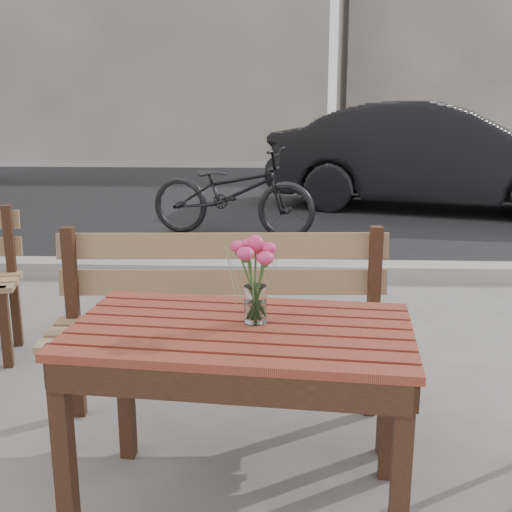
{
  "coord_description": "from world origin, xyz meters",
  "views": [
    {
      "loc": [
        0.07,
        -2.03,
        1.44
      ],
      "look_at": [
        -0.02,
        0.06,
        0.91
      ],
      "focal_mm": 45.0,
      "sensor_mm": 36.0,
      "label": 1
    }
  ],
  "objects": [
    {
      "name": "ground",
      "position": [
        0.0,
        0.0,
        0.0
      ],
      "size": [
        80.0,
        80.0,
        0.0
      ],
      "primitive_type": "plane",
      "color": "slate",
      "rests_on": "ground"
    },
    {
      "name": "parked_car",
      "position": [
        2.01,
        6.27,
        0.68
      ],
      "size": [
        4.38,
        2.52,
        1.37
      ],
      "primitive_type": "imported",
      "rotation": [
        0.0,
        0.0,
        1.29
      ],
      "color": "black",
      "rests_on": "ground"
    },
    {
      "name": "main_bench",
      "position": [
        -0.19,
        0.59,
        0.55
      ],
      "size": [
        1.49,
        0.51,
        0.91
      ],
      "rotation": [
        0.0,
        0.0,
        0.05
      ],
      "color": "#91704B",
      "rests_on": "ground"
    },
    {
      "name": "street",
      "position": [
        0.0,
        5.06,
        0.03
      ],
      "size": [
        30.0,
        8.12,
        0.12
      ],
      "color": "black",
      "rests_on": "ground"
    },
    {
      "name": "bicycle",
      "position": [
        -0.47,
        4.55,
        0.46
      ],
      "size": [
        1.86,
        1.03,
        0.93
      ],
      "primitive_type": "imported",
      "rotation": [
        0.0,
        0.0,
        1.32
      ],
      "color": "black",
      "rests_on": "ground"
    },
    {
      "name": "main_table",
      "position": [
        -0.07,
        -0.03,
        0.58
      ],
      "size": [
        1.19,
        0.77,
        0.7
      ],
      "rotation": [
        0.0,
        0.0,
        -0.1
      ],
      "color": "maroon",
      "rests_on": "ground"
    },
    {
      "name": "main_vase",
      "position": [
        -0.02,
        0.01,
        0.88
      ],
      "size": [
        0.16,
        0.16,
        0.3
      ],
      "color": "white",
      "rests_on": "main_table"
    },
    {
      "name": "backdrop_buildings",
      "position": [
        0.17,
        14.4,
        3.6
      ],
      "size": [
        15.5,
        4.0,
        8.0
      ],
      "color": "slate",
      "rests_on": "ground"
    }
  ]
}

